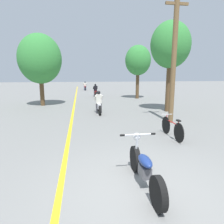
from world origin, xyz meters
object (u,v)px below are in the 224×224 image
utility_pole (174,58)px  motorcycle_rider_lead (99,105)px  roadside_tree_right_far (138,61)px  motorcycle_rider_mid (95,92)px  roadside_tree_right_near (171,46)px  motorcycle_rider_far (85,87)px  roadside_tree_left (40,59)px  bicycle_parked (172,128)px  motorcycle_foreground (144,168)px

utility_pole → motorcycle_rider_lead: size_ratio=3.10×
roadside_tree_right_far → motorcycle_rider_mid: size_ratio=2.59×
roadside_tree_right_near → roadside_tree_right_far: (0.02, 7.10, -0.46)m
motorcycle_rider_far → motorcycle_rider_mid: bearing=-84.4°
roadside_tree_right_far → motorcycle_rider_lead: roadside_tree_right_far is taller
roadside_tree_left → motorcycle_rider_mid: bearing=51.4°
motorcycle_rider_mid → bicycle_parked: 14.87m
roadside_tree_right_near → roadside_tree_right_far: 7.12m
motorcycle_foreground → motorcycle_rider_far: bearing=91.1°
roadside_tree_right_near → roadside_tree_left: roadside_tree_right_near is taller
roadside_tree_right_near → bicycle_parked: (-2.21, -5.28, -3.76)m
motorcycle_rider_lead → roadside_tree_left: bearing=136.9°
motorcycle_foreground → motorcycle_rider_lead: (-0.19, 8.40, 0.12)m
roadside_tree_left → motorcycle_rider_far: 15.37m
motorcycle_rider_lead → bicycle_parked: size_ratio=1.10×
motorcycle_foreground → motorcycle_rider_mid: 17.84m
utility_pole → roadside_tree_right_near: 3.29m
bicycle_parked → motorcycle_rider_lead: bearing=113.3°
roadside_tree_right_near → roadside_tree_left: bearing=155.9°
roadside_tree_right_far → motorcycle_rider_lead: (-4.52, -7.05, -3.15)m
roadside_tree_right_far → motorcycle_foreground: bearing=-105.7°
utility_pole → motorcycle_foreground: (-3.16, -5.41, -2.76)m
motorcycle_rider_mid → bicycle_parked: motorcycle_rider_mid is taller
motorcycle_rider_lead → motorcycle_rider_mid: bearing=86.8°
motorcycle_rider_mid → roadside_tree_right_near: bearing=-67.3°
roadside_tree_right_far → motorcycle_rider_mid: 5.63m
roadside_tree_right_far → roadside_tree_left: roadside_tree_left is taller
utility_pole → motorcycle_rider_mid: bearing=102.8°
roadside_tree_left → motorcycle_foreground: roadside_tree_left is taller
bicycle_parked → motorcycle_foreground: bearing=-124.5°
utility_pole → motorcycle_foreground: size_ratio=2.88×
roadside_tree_right_far → motorcycle_rider_lead: bearing=-122.7°
roadside_tree_right_near → motorcycle_rider_mid: bearing=112.7°
motorcycle_foreground → utility_pole: bearing=59.7°
motorcycle_foreground → motorcycle_rider_lead: bearing=91.3°
roadside_tree_right_far → bicycle_parked: 13.00m
bicycle_parked → roadside_tree_right_far: bearing=79.8°
motorcycle_rider_lead → roadside_tree_right_far: bearing=57.3°
roadside_tree_left → motorcycle_rider_mid: 7.86m
motorcycle_foreground → bicycle_parked: 3.72m
roadside_tree_left → motorcycle_rider_far: (3.67, 14.62, -2.99)m
motorcycle_rider_mid → motorcycle_rider_far: 8.99m
motorcycle_rider_lead → motorcycle_rider_far: bearing=91.1°
motorcycle_foreground → motorcycle_rider_lead: motorcycle_rider_lead is taller
motorcycle_rider_mid → utility_pole: bearing=-77.2°
roadside_tree_right_far → motorcycle_rider_far: size_ratio=2.53×
utility_pole → roadside_tree_left: bearing=137.5°
roadside_tree_left → bicycle_parked: (6.31, -9.09, -3.12)m
bicycle_parked → motorcycle_rider_mid: bearing=96.8°
roadside_tree_right_far → bicycle_parked: (-2.22, -12.38, -3.30)m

